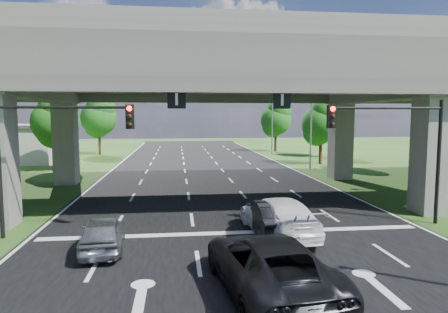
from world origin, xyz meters
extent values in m
plane|color=#274114|center=(0.00, 0.00, 0.00)|extent=(160.00, 160.00, 0.00)
cube|color=black|center=(0.00, 10.00, 0.01)|extent=(18.00, 120.00, 0.03)
cube|color=#3D3A38|center=(0.00, 12.00, 8.00)|extent=(80.00, 15.00, 2.00)
cube|color=#66635E|center=(0.00, 4.75, 9.50)|extent=(80.00, 0.50, 1.00)
cube|color=#66635E|center=(0.00, 19.25, 9.50)|extent=(80.00, 0.50, 1.00)
cube|color=#66635E|center=(-11.00, 18.00, 3.50)|extent=(1.60, 1.60, 7.00)
cube|color=#66635E|center=(11.00, 6.00, 3.50)|extent=(1.60, 1.60, 7.00)
cube|color=#66635E|center=(11.00, 18.00, 3.50)|extent=(1.60, 1.60, 7.00)
cube|color=black|center=(-2.50, 5.00, 6.00)|extent=(0.85, 0.06, 0.85)
cube|color=black|center=(2.50, 5.00, 6.00)|extent=(0.85, 0.06, 0.85)
cylinder|color=black|center=(10.00, 4.00, 3.00)|extent=(0.18, 0.18, 6.00)
cylinder|color=black|center=(7.25, 4.00, 5.60)|extent=(5.50, 0.12, 0.12)
cube|color=black|center=(4.50, 3.82, 5.20)|extent=(0.35, 0.28, 1.05)
sphere|color=#FF0C05|center=(4.50, 3.66, 5.55)|extent=(0.22, 0.22, 0.22)
cylinder|color=black|center=(-7.25, 4.00, 5.60)|extent=(5.50, 0.12, 0.12)
cube|color=black|center=(-4.50, 3.82, 5.20)|extent=(0.35, 0.28, 1.05)
sphere|color=#FF0C05|center=(-4.50, 3.66, 5.55)|extent=(0.22, 0.22, 0.22)
cylinder|color=gray|center=(10.50, 24.00, 5.00)|extent=(0.16, 0.16, 10.00)
cylinder|color=gray|center=(9.00, 24.00, 9.70)|extent=(3.00, 0.10, 0.10)
cube|color=gray|center=(7.50, 24.00, 9.60)|extent=(0.60, 0.25, 0.18)
cylinder|color=gray|center=(10.50, 40.00, 5.00)|extent=(0.16, 0.16, 10.00)
cylinder|color=gray|center=(9.00, 40.00, 9.70)|extent=(3.00, 0.10, 0.10)
cube|color=gray|center=(7.50, 40.00, 9.60)|extent=(0.60, 0.25, 0.18)
cylinder|color=black|center=(-14.00, 26.00, 1.65)|extent=(0.36, 0.36, 3.30)
sphere|color=#1A5316|center=(-14.00, 26.00, 4.65)|extent=(4.50, 4.50, 4.50)
sphere|color=#1A5316|center=(-13.60, 25.70, 6.00)|extent=(3.60, 3.60, 3.60)
sphere|color=#1A5316|center=(-14.30, 26.40, 3.75)|extent=(3.30, 3.30, 3.30)
cylinder|color=black|center=(-17.00, 34.00, 1.43)|extent=(0.36, 0.36, 2.86)
sphere|color=#1A5316|center=(-17.00, 34.00, 4.03)|extent=(3.90, 3.90, 3.90)
sphere|color=#1A5316|center=(-16.60, 33.70, 5.20)|extent=(3.12, 3.12, 3.12)
sphere|color=#1A5316|center=(-17.30, 34.40, 3.25)|extent=(2.86, 2.86, 2.86)
cylinder|color=black|center=(-13.00, 42.00, 1.76)|extent=(0.36, 0.36, 3.52)
sphere|color=#1A5316|center=(-13.00, 42.00, 4.96)|extent=(4.80, 4.80, 4.80)
sphere|color=#1A5316|center=(-12.60, 41.70, 6.40)|extent=(3.84, 3.84, 3.84)
sphere|color=#1A5316|center=(-13.30, 42.40, 4.00)|extent=(3.52, 3.52, 3.52)
cylinder|color=black|center=(13.00, 28.00, 1.54)|extent=(0.36, 0.36, 3.08)
sphere|color=#1A5316|center=(13.00, 28.00, 4.34)|extent=(4.20, 4.20, 4.20)
sphere|color=#1A5316|center=(13.40, 27.70, 5.60)|extent=(3.36, 3.36, 3.36)
sphere|color=#1A5316|center=(12.70, 28.40, 3.50)|extent=(3.08, 3.08, 3.08)
cylinder|color=black|center=(16.00, 36.00, 1.43)|extent=(0.36, 0.36, 2.86)
sphere|color=#1A5316|center=(16.00, 36.00, 4.03)|extent=(3.90, 3.90, 3.90)
sphere|color=#1A5316|center=(16.40, 35.70, 5.20)|extent=(3.12, 3.12, 3.12)
sphere|color=#1A5316|center=(15.70, 36.40, 3.25)|extent=(2.86, 2.86, 2.86)
cylinder|color=black|center=(12.00, 44.00, 1.65)|extent=(0.36, 0.36, 3.30)
sphere|color=#1A5316|center=(12.00, 44.00, 4.65)|extent=(4.50, 4.50, 4.50)
sphere|color=#1A5316|center=(12.40, 43.70, 6.00)|extent=(3.60, 3.60, 3.60)
sphere|color=#1A5316|center=(11.70, 44.40, 3.75)|extent=(3.30, 3.30, 3.30)
imported|color=gray|center=(-5.40, 1.76, 0.70)|extent=(1.94, 4.09, 1.35)
imported|color=black|center=(1.60, 3.00, 0.82)|extent=(1.70, 4.79, 1.57)
imported|color=white|center=(1.87, 3.00, 0.85)|extent=(2.84, 5.87, 1.65)
imported|color=black|center=(0.15, -2.60, 0.88)|extent=(3.50, 6.41, 1.70)
camera|label=1|loc=(-2.49, -13.73, 5.23)|focal=32.00mm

